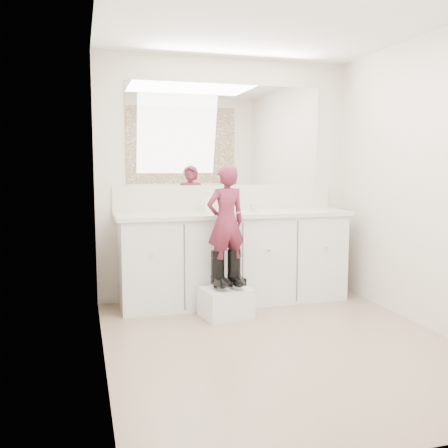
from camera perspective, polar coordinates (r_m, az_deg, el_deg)
name	(u,v)px	position (r m, az deg, el deg)	size (l,w,h in m)	color
floor	(281,343)	(3.90, 6.59, -13.41)	(3.00, 3.00, 0.00)	#806C53
ceiling	(286,13)	(3.81, 7.11, 22.83)	(3.00, 3.00, 0.00)	white
wall_back	(226,179)	(5.08, 0.24, 5.15)	(2.60, 2.60, 0.00)	beige
wall_front	(416,197)	(2.36, 21.13, 2.89)	(2.60, 2.60, 0.00)	beige
wall_left	(100,187)	(3.38, -13.98, 4.17)	(3.00, 3.00, 0.00)	beige
wall_right	(435,183)	(4.34, 22.92, 4.36)	(3.00, 3.00, 0.00)	beige
vanity_cabinet	(234,259)	(4.90, 1.14, -4.03)	(2.20, 0.55, 0.85)	silver
countertop	(234,214)	(4.82, 1.21, 1.14)	(2.28, 0.58, 0.04)	beige
backsplash	(227,197)	(5.07, 0.29, 3.06)	(2.28, 0.03, 0.25)	beige
mirror	(226,135)	(5.08, 0.29, 10.12)	(2.00, 0.02, 1.00)	white
dot_panel	(420,93)	(2.38, 21.46, 13.77)	(2.00, 0.01, 1.20)	#472819
faucet	(230,206)	(4.97, 0.65, 2.12)	(0.08, 0.08, 0.10)	silver
cup	(253,207)	(4.88, 3.38, 1.90)	(0.09, 0.09, 0.08)	beige
soap_bottle	(208,202)	(4.84, -1.79, 2.59)	(0.09, 0.09, 0.20)	white
step_stool	(226,303)	(4.46, 0.21, -8.98)	(0.41, 0.34, 0.26)	silver
boot_left	(218,270)	(4.37, -0.73, -5.24)	(0.13, 0.23, 0.34)	black
boot_right	(234,269)	(4.41, 1.15, -5.12)	(0.13, 0.23, 0.34)	black
toddler	(226,222)	(4.32, 0.22, 0.23)	(0.36, 0.23, 0.98)	#9B2F4F
toothbrush	(234,215)	(4.34, 1.10, 1.07)	(0.01, 0.01, 0.14)	pink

